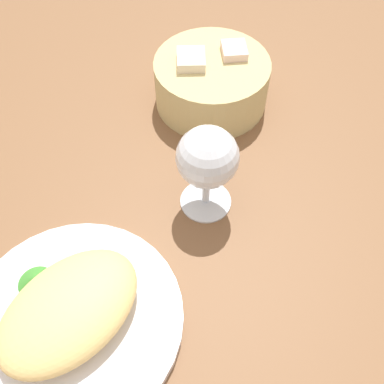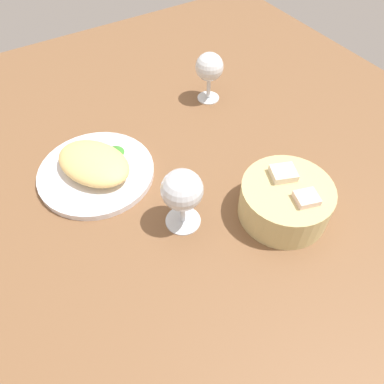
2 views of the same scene
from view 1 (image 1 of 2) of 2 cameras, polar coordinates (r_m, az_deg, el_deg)
The scene contains 6 objects.
ground_plane at distance 63.67cm, azimuth -10.33°, elevation -1.45°, with size 140.00×140.00×2.00cm, color brown.
plate at distance 55.01cm, azimuth -14.33°, elevation -15.05°, with size 24.44×24.44×1.40cm, color white.
omelette at distance 52.39cm, azimuth -14.99°, elevation -13.92°, with size 16.85×11.37×4.37cm, color #EBC474.
lettuce_garnish at distance 56.64cm, azimuth -18.81°, elevation -10.32°, with size 4.30×4.30×1.32cm, color #3B8A2F.
bread_basket at distance 71.76cm, azimuth 2.39°, elevation 13.48°, with size 17.19×17.19×8.88cm.
wine_glass_near at distance 54.68cm, azimuth 1.91°, elevation 3.92°, with size 7.62×7.62×13.09cm.
Camera 1 is at (-2.85, -36.79, 50.88)cm, focal length 43.19 mm.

